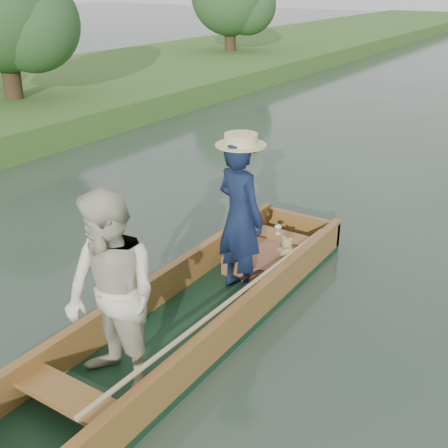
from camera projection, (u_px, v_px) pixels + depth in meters
The scene contains 2 objects.
ground at pixel (192, 329), 5.70m from camera, with size 120.00×120.00×0.00m, color #283D30.
punt at pixel (183, 282), 5.28m from camera, with size 1.12×5.00×1.85m.
Camera 1 is at (2.88, -3.83, 3.28)m, focal length 45.00 mm.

